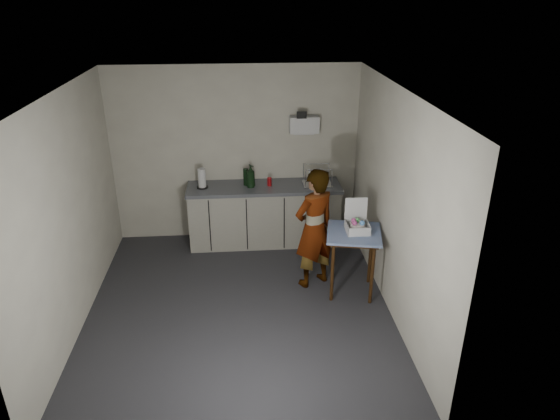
{
  "coord_description": "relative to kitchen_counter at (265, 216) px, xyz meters",
  "views": [
    {
      "loc": [
        0.09,
        -5.06,
        3.58
      ],
      "look_at": [
        0.53,
        0.45,
        1.08
      ],
      "focal_mm": 32.0,
      "sensor_mm": 36.0,
      "label": 1
    }
  ],
  "objects": [
    {
      "name": "dish_rack",
      "position": [
        0.77,
        -0.03,
        0.55
      ],
      "size": [
        0.41,
        0.31,
        0.29
      ],
      "color": "silver",
      "rests_on": "kitchen_counter"
    },
    {
      "name": "ground",
      "position": [
        -0.4,
        -1.7,
        -0.43
      ],
      "size": [
        4.0,
        4.0,
        0.0
      ],
      "primitive_type": "plane",
      "color": "#2B2A2F",
      "rests_on": "ground"
    },
    {
      "name": "wall_right",
      "position": [
        1.39,
        -1.7,
        0.87
      ],
      "size": [
        0.02,
        4.0,
        2.6
      ],
      "primitive_type": "cube",
      "color": "beige",
      "rests_on": "ground"
    },
    {
      "name": "side_table",
      "position": [
        1.02,
        -1.44,
        0.3
      ],
      "size": [
        0.76,
        0.76,
        0.84
      ],
      "rotation": [
        0.0,
        0.0,
        -0.2
      ],
      "color": "#3D1E0D",
      "rests_on": "ground"
    },
    {
      "name": "soda_can",
      "position": [
        0.08,
        0.0,
        0.54
      ],
      "size": [
        0.06,
        0.06,
        0.12
      ],
      "primitive_type": "cylinder",
      "color": "red",
      "rests_on": "kitchen_counter"
    },
    {
      "name": "soap_bottle",
      "position": [
        -0.19,
        -0.03,
        0.65
      ],
      "size": [
        0.18,
        0.18,
        0.34
      ],
      "primitive_type": "imported",
      "rotation": [
        0.0,
        0.0,
        0.68
      ],
      "color": "black",
      "rests_on": "kitchen_counter"
    },
    {
      "name": "wall_shelf",
      "position": [
        0.6,
        0.22,
        1.32
      ],
      "size": [
        0.42,
        0.18,
        0.37
      ],
      "color": "white",
      "rests_on": "ground"
    },
    {
      "name": "ceiling",
      "position": [
        -0.4,
        -1.7,
        2.17
      ],
      "size": [
        3.6,
        4.0,
        0.01
      ],
      "primitive_type": "cube",
      "color": "white",
      "rests_on": "wall_back"
    },
    {
      "name": "dark_bottle",
      "position": [
        -0.26,
        0.06,
        0.61
      ],
      "size": [
        0.07,
        0.07,
        0.25
      ],
      "primitive_type": "cylinder",
      "color": "black",
      "rests_on": "kitchen_counter"
    },
    {
      "name": "paper_towel",
      "position": [
        -0.89,
        -0.0,
        0.62
      ],
      "size": [
        0.16,
        0.16,
        0.29
      ],
      "color": "black",
      "rests_on": "kitchen_counter"
    },
    {
      "name": "kitchen_counter",
      "position": [
        0.0,
        0.0,
        0.0
      ],
      "size": [
        2.24,
        0.62,
        0.91
      ],
      "color": "black",
      "rests_on": "ground"
    },
    {
      "name": "standing_man",
      "position": [
        0.57,
        -1.21,
        0.37
      ],
      "size": [
        0.69,
        0.62,
        1.58
      ],
      "primitive_type": "imported",
      "rotation": [
        0.0,
        0.0,
        3.66
      ],
      "color": "#B2A593",
      "rests_on": "ground"
    },
    {
      "name": "wall_back",
      "position": [
        -0.4,
        0.29,
        0.87
      ],
      "size": [
        3.6,
        0.02,
        2.6
      ],
      "primitive_type": "cube",
      "color": "beige",
      "rests_on": "ground"
    },
    {
      "name": "bakery_box",
      "position": [
        1.06,
        -1.41,
        0.5
      ],
      "size": [
        0.28,
        0.29,
        0.39
      ],
      "rotation": [
        0.0,
        0.0,
        -0.01
      ],
      "color": "white",
      "rests_on": "side_table"
    },
    {
      "name": "wall_left",
      "position": [
        -2.19,
        -1.7,
        0.87
      ],
      "size": [
        0.02,
        4.0,
        2.6
      ],
      "primitive_type": "cube",
      "color": "beige",
      "rests_on": "ground"
    }
  ]
}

